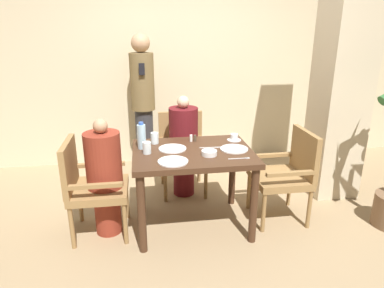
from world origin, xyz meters
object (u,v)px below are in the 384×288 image
(teacup_with_saucer, at_px, (234,138))
(glass_tall_mid, at_px, (141,138))
(plate_main_left, at_px, (234,149))
(diner_in_left_chair, at_px, (105,176))
(plate_dessert_center, at_px, (173,161))
(chair_left_side, at_px, (90,183))
(water_bottle, at_px, (142,136))
(chair_right_side, at_px, (288,171))
(plate_main_right, at_px, (172,149))
(chair_far_side, at_px, (182,148))
(glass_tall_far, at_px, (155,138))
(standing_host, at_px, (143,100))
(diner_in_far_chair, at_px, (184,145))
(bowl_small, at_px, (209,153))
(glass_tall_near, at_px, (147,148))

(teacup_with_saucer, xyz_separation_m, glass_tall_mid, (-0.92, 0.03, 0.03))
(plate_main_left, relative_size, glass_tall_mid, 2.38)
(diner_in_left_chair, bearing_deg, plate_dessert_center, -22.96)
(chair_left_side, bearing_deg, water_bottle, 15.34)
(teacup_with_saucer, bearing_deg, diner_in_left_chair, -169.32)
(chair_right_side, bearing_deg, teacup_with_saucer, 154.07)
(plate_main_right, distance_m, water_bottle, 0.31)
(chair_right_side, xyz_separation_m, plate_main_left, (-0.56, -0.03, 0.27))
(chair_left_side, relative_size, chair_far_side, 1.00)
(chair_far_side, xyz_separation_m, glass_tall_far, (-0.33, -0.56, 0.32))
(standing_host, xyz_separation_m, plate_main_right, (0.24, -1.40, -0.18))
(diner_in_far_chair, height_order, plate_dessert_center, diner_in_far_chair)
(diner_in_far_chair, bearing_deg, chair_left_side, -144.30)
(chair_far_side, relative_size, bowl_small, 6.58)
(glass_tall_mid, bearing_deg, plate_main_right, -35.87)
(standing_host, relative_size, plate_dessert_center, 6.93)
(diner_in_left_chair, bearing_deg, diner_in_far_chair, 40.13)
(diner_in_far_chair, relative_size, chair_right_side, 1.27)
(chair_far_side, xyz_separation_m, teacup_with_saucer, (0.45, -0.58, 0.29))
(teacup_with_saucer, bearing_deg, chair_left_side, -170.37)
(diner_in_left_chair, relative_size, glass_tall_near, 10.23)
(standing_host, bearing_deg, plate_main_right, -80.21)
(plate_main_right, bearing_deg, chair_far_side, 76.55)
(standing_host, bearing_deg, teacup_with_saucer, -54.49)
(teacup_with_saucer, relative_size, bowl_small, 1.01)
(plate_main_right, distance_m, teacup_with_saucer, 0.66)
(diner_in_far_chair, bearing_deg, glass_tall_far, -128.66)
(diner_in_left_chair, relative_size, chair_far_side, 1.22)
(plate_dessert_center, bearing_deg, diner_in_left_chair, 157.04)
(chair_right_side, height_order, glass_tall_far, chair_right_side)
(chair_far_side, bearing_deg, plate_dessert_center, -100.89)
(diner_in_left_chair, bearing_deg, standing_host, 75.35)
(plate_main_left, distance_m, water_bottle, 0.86)
(plate_main_right, height_order, water_bottle, water_bottle)
(glass_tall_far, bearing_deg, chair_left_side, -156.87)
(plate_main_left, xyz_separation_m, teacup_with_saucer, (0.07, 0.27, 0.02))
(diner_in_left_chair, xyz_separation_m, plate_main_left, (1.19, -0.03, 0.21))
(plate_dessert_center, distance_m, teacup_with_saucer, 0.82)
(plate_main_right, relative_size, glass_tall_mid, 2.38)
(teacup_with_saucer, bearing_deg, plate_dessert_center, -143.41)
(bowl_small, bearing_deg, glass_tall_near, 166.83)
(standing_host, distance_m, plate_main_left, 1.71)
(plate_dessert_center, bearing_deg, teacup_with_saucer, 36.59)
(plate_dessert_center, relative_size, bowl_small, 1.86)
(chair_far_side, height_order, plate_main_right, chair_far_side)
(plate_dessert_center, xyz_separation_m, teacup_with_saucer, (0.66, 0.49, 0.02))
(chair_left_side, relative_size, diner_in_far_chair, 0.79)
(chair_left_side, relative_size, bowl_small, 6.58)
(chair_left_side, xyz_separation_m, diner_in_far_chair, (0.94, 0.68, 0.08))
(chair_far_side, height_order, glass_tall_far, chair_far_side)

